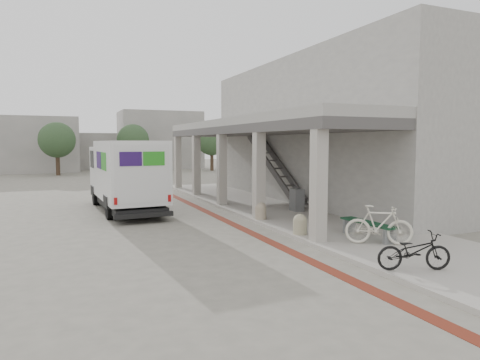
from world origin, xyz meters
name	(u,v)px	position (x,y,z in m)	size (l,w,h in m)	color
ground	(210,228)	(0.00, 0.00, 0.00)	(120.00, 120.00, 0.00)	#676358
bike_lane_stripe	(218,217)	(1.00, 2.00, 0.01)	(0.35, 40.00, 0.01)	maroon
sidewalk	(309,219)	(4.00, 0.00, 0.06)	(4.40, 28.00, 0.12)	#A09990
transit_building	(311,134)	(6.83, 4.50, 3.40)	(7.60, 17.00, 7.00)	gray
distant_backdrop	(79,145)	(-2.84, 35.89, 2.70)	(28.00, 10.00, 6.50)	gray
tree_left	(57,140)	(-5.00, 28.00, 3.18)	(3.20, 3.20, 4.80)	#38281C
tree_mid	(133,140)	(2.00, 30.00, 3.18)	(3.20, 3.20, 4.80)	#38281C
tree_right	(212,140)	(10.00, 29.00, 3.18)	(3.20, 3.20, 4.80)	#38281C
fedex_truck	(126,174)	(-2.13, 5.02, 1.61)	(2.55, 7.18, 3.02)	black
bench	(368,226)	(3.70, -3.75, 0.46)	(0.55, 2.07, 0.48)	slate
bollard_near	(300,224)	(2.10, -2.51, 0.44)	(0.42, 0.42, 0.63)	#9D9677
bollard_far	(261,211)	(2.10, 0.33, 0.43)	(0.42, 0.42, 0.63)	gray
utility_cabinet	(297,200)	(4.30, 1.47, 0.58)	(0.42, 0.56, 0.93)	slate
bicycle_black	(414,251)	(2.50, -6.74, 0.55)	(0.57, 1.64, 0.86)	black
bicycle_cream	(379,225)	(3.42, -4.52, 0.67)	(0.52, 1.83, 1.10)	silver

